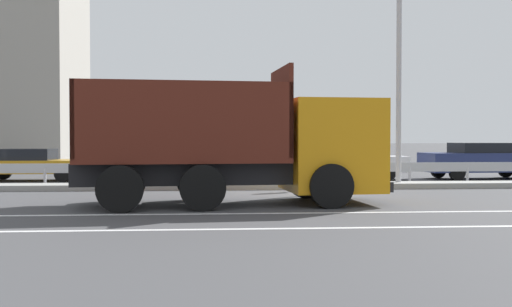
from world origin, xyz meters
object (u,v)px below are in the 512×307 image
object	(u,v)px
street_lamp_2	(401,5)
parked_car_3	(31,164)
parked_car_4	(192,161)
dump_truck	(270,151)
median_road_sign	(335,148)
parked_car_5	(347,161)
parked_car_6	(482,160)

from	to	relation	value
street_lamp_2	parked_car_3	world-z (taller)	street_lamp_2
parked_car_3	parked_car_4	world-z (taller)	parked_car_4
dump_truck	parked_car_4	size ratio (longest dim) A/B	1.79
median_road_sign	parked_car_4	distance (m)	6.55
dump_truck	street_lamp_2	distance (m)	7.93
street_lamp_2	parked_car_3	bearing A→B (deg)	162.05
dump_truck	parked_car_3	xyz separation A→B (m)	(-8.34, 8.62, -0.66)
parked_car_4	parked_car_5	xyz separation A→B (m)	(6.08, -0.43, -0.01)
parked_car_5	parked_car_6	bearing A→B (deg)	92.71
parked_car_6	street_lamp_2	bearing A→B (deg)	-52.91
median_road_sign	street_lamp_2	size ratio (longest dim) A/B	0.23
parked_car_5	parked_car_6	distance (m)	5.42
street_lamp_2	parked_car_6	world-z (taller)	street_lamp_2
parked_car_6	parked_car_5	bearing A→B (deg)	-94.55
dump_truck	parked_car_5	xyz separation A→B (m)	(3.86, 8.43, -0.57)
median_road_sign	street_lamp_2	world-z (taller)	street_lamp_2
parked_car_3	parked_car_6	distance (m)	17.62
dump_truck	parked_car_4	xyz separation A→B (m)	(-2.22, 8.86, -0.56)
street_lamp_2	parked_car_4	xyz separation A→B (m)	(-6.91, 4.46, -5.19)
street_lamp_2	parked_car_5	size ratio (longest dim) A/B	2.35
street_lamp_2	parked_car_4	bearing A→B (deg)	147.15
street_lamp_2	parked_car_4	world-z (taller)	street_lamp_2
median_road_sign	parked_car_6	world-z (taller)	median_road_sign
street_lamp_2	parked_car_5	xyz separation A→B (m)	(-0.83, 4.03, -5.21)
median_road_sign	parked_car_6	size ratio (longest dim) A/B	0.51
median_road_sign	street_lamp_2	distance (m)	5.09
street_lamp_2	parked_car_5	distance (m)	6.64
dump_truck	parked_car_6	size ratio (longest dim) A/B	1.57
dump_truck	parked_car_6	world-z (taller)	dump_truck
dump_truck	parked_car_5	size ratio (longest dim) A/B	1.67
parked_car_4	median_road_sign	bearing A→B (deg)	-132.71
parked_car_5	parked_car_4	bearing A→B (deg)	-90.32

